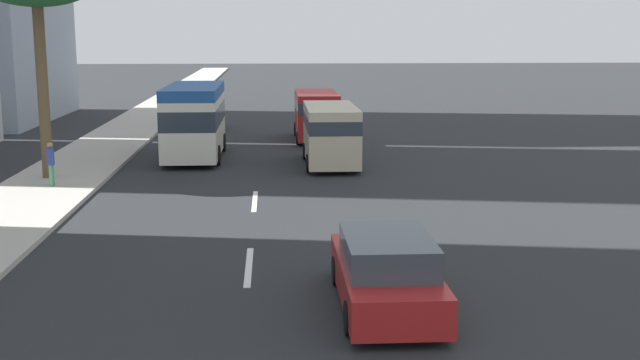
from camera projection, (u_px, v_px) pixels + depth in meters
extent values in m
plane|color=#26282B|center=(259.00, 154.00, 36.06)|extent=(198.00, 198.00, 0.00)
cube|color=#B2ADA3|center=(94.00, 154.00, 35.60)|extent=(162.00, 3.59, 0.15)
cube|color=silver|center=(249.00, 266.00, 18.95)|extent=(3.20, 0.16, 0.01)
cube|color=silver|center=(255.00, 201.00, 26.18)|extent=(3.20, 0.16, 0.01)
cube|color=silver|center=(195.00, 125.00, 34.73)|extent=(6.65, 2.26, 2.48)
cube|color=#1E4C93|center=(194.00, 91.00, 34.45)|extent=(6.65, 2.26, 0.47)
cube|color=#28333D|center=(194.00, 114.00, 34.64)|extent=(6.67, 2.27, 0.83)
cylinder|color=black|center=(217.00, 155.00, 33.09)|extent=(0.84, 0.26, 0.84)
cylinder|color=black|center=(165.00, 156.00, 32.96)|extent=(0.84, 0.26, 0.84)
cylinder|color=black|center=(223.00, 142.00, 36.88)|extent=(0.84, 0.26, 0.84)
cylinder|color=black|center=(176.00, 143.00, 36.75)|extent=(0.84, 0.26, 0.84)
cube|color=#A51E1E|center=(316.00, 114.00, 40.59)|extent=(5.37, 2.05, 2.24)
cube|color=#2D3842|center=(316.00, 105.00, 40.50)|extent=(5.38, 2.05, 0.54)
cylinder|color=black|center=(296.00, 129.00, 42.29)|extent=(0.72, 0.24, 0.72)
cylinder|color=black|center=(333.00, 129.00, 42.40)|extent=(0.72, 0.24, 0.72)
cylinder|color=black|center=(298.00, 137.00, 39.13)|extent=(0.72, 0.24, 0.72)
cylinder|color=black|center=(338.00, 137.00, 39.24)|extent=(0.72, 0.24, 0.72)
cube|color=beige|center=(206.00, 119.00, 44.94)|extent=(4.27, 1.84, 0.81)
cube|color=#38424C|center=(206.00, 106.00, 45.02)|extent=(2.35, 1.69, 0.66)
cylinder|color=black|center=(220.00, 127.00, 43.75)|extent=(0.64, 0.22, 0.64)
cylinder|color=black|center=(189.00, 127.00, 43.64)|extent=(0.64, 0.22, 0.64)
cylinder|color=black|center=(222.00, 121.00, 46.34)|extent=(0.64, 0.22, 0.64)
cylinder|color=black|center=(193.00, 121.00, 46.24)|extent=(0.64, 0.22, 0.64)
cube|color=#A51E1E|center=(385.00, 280.00, 16.14)|extent=(4.74, 1.86, 0.75)
cube|color=#38424C|center=(388.00, 251.00, 15.78)|extent=(2.61, 1.71, 0.61)
cylinder|color=black|center=(337.00, 271.00, 17.57)|extent=(0.64, 0.22, 0.64)
cylinder|color=black|center=(414.00, 269.00, 17.68)|extent=(0.64, 0.22, 0.64)
cylinder|color=black|center=(351.00, 318.00, 14.69)|extent=(0.64, 0.22, 0.64)
cylinder|color=black|center=(442.00, 316.00, 14.79)|extent=(0.64, 0.22, 0.64)
cube|color=beige|center=(331.00, 133.00, 32.91)|extent=(5.38, 2.03, 2.27)
cube|color=#2D3842|center=(331.00, 121.00, 32.82)|extent=(5.39, 2.04, 0.55)
cylinder|color=black|center=(306.00, 151.00, 34.61)|extent=(0.72, 0.24, 0.72)
cylinder|color=black|center=(350.00, 151.00, 34.73)|extent=(0.72, 0.24, 0.72)
cylinder|color=black|center=(309.00, 163.00, 31.45)|extent=(0.72, 0.24, 0.72)
cylinder|color=black|center=(358.00, 163.00, 31.57)|extent=(0.72, 0.24, 0.72)
cylinder|color=#4C8C66|center=(51.00, 176.00, 27.83)|extent=(0.14, 0.14, 0.75)
cylinder|color=#4C8C66|center=(52.00, 175.00, 27.99)|extent=(0.14, 0.14, 0.75)
cube|color=navy|center=(50.00, 156.00, 27.78)|extent=(0.35, 0.26, 0.60)
sphere|color=#9E7251|center=(50.00, 145.00, 27.71)|extent=(0.20, 0.20, 0.20)
cylinder|color=brown|center=(43.00, 89.00, 29.05)|extent=(0.41, 0.41, 6.52)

